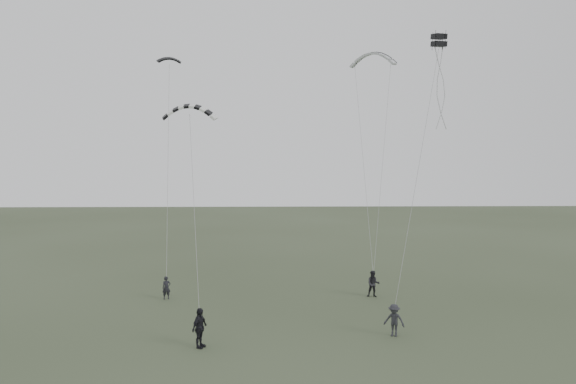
{
  "coord_description": "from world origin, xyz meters",
  "views": [
    {
      "loc": [
        0.18,
        -29.3,
        9.4
      ],
      "look_at": [
        1.01,
        5.9,
        6.98
      ],
      "focal_mm": 35.0,
      "sensor_mm": 36.0,
      "label": 1
    }
  ],
  "objects_px": {
    "flyer_far": "(394,320)",
    "kite_pale_large": "(373,54)",
    "flyer_right": "(373,284)",
    "kite_box": "(439,40)",
    "flyer_center": "(200,328)",
    "kite_striped": "(189,106)",
    "flyer_left": "(166,288)",
    "kite_dark_small": "(169,58)"
  },
  "relations": [
    {
      "from": "flyer_right",
      "to": "flyer_far",
      "type": "height_order",
      "value": "flyer_right"
    },
    {
      "from": "flyer_far",
      "to": "flyer_right",
      "type": "bearing_deg",
      "value": 113.85
    },
    {
      "from": "flyer_left",
      "to": "kite_striped",
      "type": "height_order",
      "value": "kite_striped"
    },
    {
      "from": "flyer_far",
      "to": "kite_striped",
      "type": "xyz_separation_m",
      "value": [
        -11.31,
        6.23,
        11.45
      ]
    },
    {
      "from": "flyer_right",
      "to": "kite_pale_large",
      "type": "distance_m",
      "value": 18.52
    },
    {
      "from": "flyer_left",
      "to": "flyer_right",
      "type": "xyz_separation_m",
      "value": [
        13.47,
        0.25,
        0.13
      ]
    },
    {
      "from": "flyer_left",
      "to": "kite_dark_small",
      "type": "xyz_separation_m",
      "value": [
        -0.69,
        5.82,
        15.6
      ]
    },
    {
      "from": "kite_pale_large",
      "to": "flyer_center",
      "type": "bearing_deg",
      "value": -94.48
    },
    {
      "from": "kite_striped",
      "to": "flyer_center",
      "type": "bearing_deg",
      "value": -80.4
    },
    {
      "from": "flyer_center",
      "to": "flyer_right",
      "type": "bearing_deg",
      "value": -21.75
    },
    {
      "from": "flyer_right",
      "to": "kite_striped",
      "type": "height_order",
      "value": "kite_striped"
    },
    {
      "from": "flyer_right",
      "to": "kite_dark_small",
      "type": "bearing_deg",
      "value": 164.67
    },
    {
      "from": "flyer_left",
      "to": "flyer_far",
      "type": "distance_m",
      "value": 15.23
    },
    {
      "from": "kite_dark_small",
      "to": "kite_pale_large",
      "type": "height_order",
      "value": "kite_pale_large"
    },
    {
      "from": "flyer_right",
      "to": "flyer_center",
      "type": "bearing_deg",
      "value": -130.85
    },
    {
      "from": "kite_striped",
      "to": "kite_box",
      "type": "relative_size",
      "value": 4.38
    },
    {
      "from": "kite_striped",
      "to": "kite_box",
      "type": "xyz_separation_m",
      "value": [
        15.04,
        -0.46,
        3.91
      ]
    },
    {
      "from": "flyer_right",
      "to": "flyer_far",
      "type": "bearing_deg",
      "value": -86.15
    },
    {
      "from": "kite_pale_large",
      "to": "kite_box",
      "type": "height_order",
      "value": "kite_pale_large"
    },
    {
      "from": "kite_pale_large",
      "to": "kite_box",
      "type": "relative_size",
      "value": 4.93
    },
    {
      "from": "flyer_far",
      "to": "kite_box",
      "type": "relative_size",
      "value": 2.24
    },
    {
      "from": "kite_dark_small",
      "to": "kite_striped",
      "type": "height_order",
      "value": "kite_dark_small"
    },
    {
      "from": "kite_pale_large",
      "to": "kite_striped",
      "type": "height_order",
      "value": "kite_pale_large"
    },
    {
      "from": "flyer_left",
      "to": "flyer_center",
      "type": "xyz_separation_m",
      "value": [
        3.36,
        -9.18,
        0.23
      ]
    },
    {
      "from": "flyer_right",
      "to": "kite_striped",
      "type": "xyz_separation_m",
      "value": [
        -11.63,
        -1.7,
        11.42
      ]
    },
    {
      "from": "flyer_right",
      "to": "flyer_center",
      "type": "distance_m",
      "value": 13.82
    },
    {
      "from": "flyer_right",
      "to": "kite_striped",
      "type": "bearing_deg",
      "value": -165.54
    },
    {
      "from": "kite_pale_large",
      "to": "flyer_far",
      "type": "bearing_deg",
      "value": -67.59
    },
    {
      "from": "flyer_left",
      "to": "flyer_center",
      "type": "relative_size",
      "value": 0.76
    },
    {
      "from": "flyer_left",
      "to": "flyer_right",
      "type": "distance_m",
      "value": 13.47
    },
    {
      "from": "flyer_right",
      "to": "kite_box",
      "type": "relative_size",
      "value": 2.32
    },
    {
      "from": "flyer_far",
      "to": "kite_pale_large",
      "type": "relative_size",
      "value": 0.45
    },
    {
      "from": "flyer_left",
      "to": "flyer_right",
      "type": "relative_size",
      "value": 0.85
    },
    {
      "from": "kite_dark_small",
      "to": "kite_striped",
      "type": "distance_m",
      "value": 8.7
    },
    {
      "from": "kite_box",
      "to": "flyer_center",
      "type": "bearing_deg",
      "value": -168.45
    },
    {
      "from": "flyer_far",
      "to": "flyer_left",
      "type": "bearing_deg",
      "value": 175.88
    },
    {
      "from": "flyer_center",
      "to": "kite_box",
      "type": "bearing_deg",
      "value": -36.49
    },
    {
      "from": "kite_dark_small",
      "to": "flyer_far",
      "type": "bearing_deg",
      "value": -62.03
    },
    {
      "from": "flyer_center",
      "to": "kite_pale_large",
      "type": "height_order",
      "value": "kite_pale_large"
    },
    {
      "from": "flyer_center",
      "to": "kite_dark_small",
      "type": "bearing_deg",
      "value": 40.37
    },
    {
      "from": "flyer_right",
      "to": "kite_dark_small",
      "type": "distance_m",
      "value": 21.7
    },
    {
      "from": "flyer_center",
      "to": "kite_pale_large",
      "type": "bearing_deg",
      "value": -7.15
    }
  ]
}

